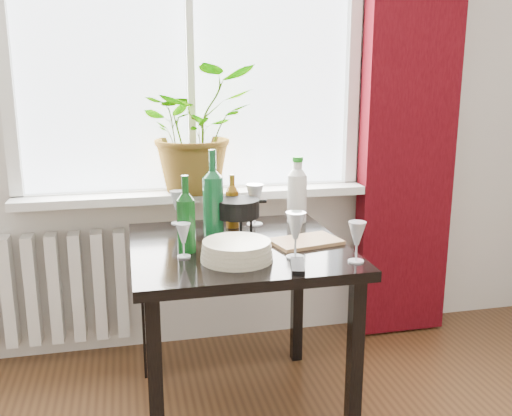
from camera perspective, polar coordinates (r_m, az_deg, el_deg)
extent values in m
cube|color=white|center=(2.85, -6.73, 17.08)|extent=(1.72, 0.08, 1.62)
cube|color=white|center=(2.84, -6.14, 1.35)|extent=(1.72, 0.20, 0.04)
cube|color=#3A050B|center=(3.09, 15.20, 10.78)|extent=(0.50, 0.12, 2.56)
cube|color=white|center=(3.00, -20.48, -7.62)|extent=(0.80, 0.10, 0.55)
cube|color=black|center=(2.30, -1.78, -4.14)|extent=(0.85, 0.85, 0.04)
cube|color=black|center=(2.08, -9.99, -17.54)|extent=(0.05, 0.05, 0.70)
cube|color=black|center=(2.74, -10.87, -9.72)|extent=(0.05, 0.05, 0.70)
cube|color=black|center=(2.23, 9.82, -15.36)|extent=(0.05, 0.05, 0.70)
cube|color=black|center=(2.85, 4.12, -8.56)|extent=(0.05, 0.05, 0.70)
imported|color=#278022|center=(2.78, -6.03, 7.89)|extent=(0.65, 0.60, 0.61)
cylinder|color=beige|center=(2.10, -1.94, -4.31)|extent=(0.34, 0.34, 0.07)
cube|color=black|center=(2.03, 4.19, -5.79)|extent=(0.09, 0.16, 0.02)
cube|color=#A77A4B|center=(2.32, 4.99, -3.34)|extent=(0.30, 0.23, 0.01)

